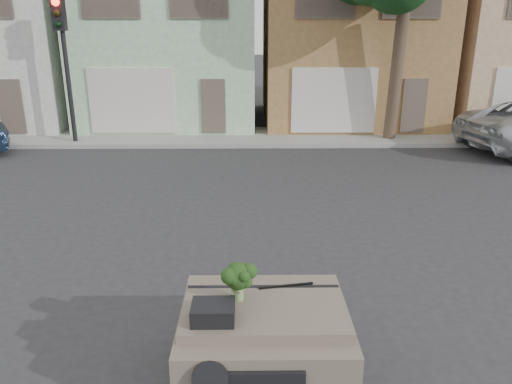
{
  "coord_description": "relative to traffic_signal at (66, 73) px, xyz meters",
  "views": [
    {
      "loc": [
        -0.16,
        -8.14,
        4.28
      ],
      "look_at": [
        -0.06,
        0.5,
        1.3
      ],
      "focal_mm": 35.0,
      "sensor_mm": 36.0,
      "label": 1
    }
  ],
  "objects": [
    {
      "name": "wiper_arm",
      "position": [
        6.78,
        -12.12,
        -1.42
      ],
      "size": [
        0.69,
        0.15,
        0.02
      ],
      "primitive_type": "cube",
      "rotation": [
        0.0,
        0.0,
        0.17
      ],
      "color": "black",
      "rests_on": "car_dashboard"
    },
    {
      "name": "traffic_signal",
      "position": [
        0.0,
        0.0,
        0.0
      ],
      "size": [
        0.4,
        0.4,
        5.1
      ],
      "primitive_type": "cube",
      "color": "black",
      "rests_on": "ground"
    },
    {
      "name": "tree_near",
      "position": [
        11.5,
        0.3,
        1.7
      ],
      "size": [
        4.4,
        4.0,
        8.5
      ],
      "primitive_type": "cube",
      "color": "#133A17",
      "rests_on": "ground"
    },
    {
      "name": "townhouse_mint",
      "position": [
        3.0,
        5.0,
        1.23
      ],
      "size": [
        7.2,
        8.2,
        7.55
      ],
      "primitive_type": "cube",
      "color": "#ABD6AA",
      "rests_on": "ground"
    },
    {
      "name": "ground_plane",
      "position": [
        6.5,
        -9.5,
        -2.55
      ],
      "size": [
        120.0,
        120.0,
        0.0
      ],
      "primitive_type": "plane",
      "color": "#303033",
      "rests_on": "ground"
    },
    {
      "name": "car_dashboard",
      "position": [
        6.5,
        -12.5,
        -1.99
      ],
      "size": [
        2.0,
        1.8,
        1.12
      ],
      "primitive_type": "cube",
      "color": "#6C5E51",
      "rests_on": "ground"
    },
    {
      "name": "sidewalk",
      "position": [
        6.5,
        1.0,
        -2.47
      ],
      "size": [
        40.0,
        3.0,
        0.15
      ],
      "primitive_type": "cube",
      "color": "gray",
      "rests_on": "ground"
    },
    {
      "name": "instrument_hump",
      "position": [
        5.92,
        -12.85,
        -1.33
      ],
      "size": [
        0.48,
        0.38,
        0.2
      ],
      "primitive_type": "cube",
      "color": "black",
      "rests_on": "car_dashboard"
    },
    {
      "name": "broccoli",
      "position": [
        6.19,
        -12.41,
        -1.19
      ],
      "size": [
        0.49,
        0.49,
        0.49
      ],
      "primitive_type": "cube",
      "rotation": [
        0.0,
        0.0,
        4.45
      ],
      "color": "#193211",
      "rests_on": "car_dashboard"
    },
    {
      "name": "townhouse_tan",
      "position": [
        10.5,
        5.0,
        1.23
      ],
      "size": [
        7.2,
        8.2,
        7.55
      ],
      "primitive_type": "cube",
      "color": "#9A7242",
      "rests_on": "ground"
    }
  ]
}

